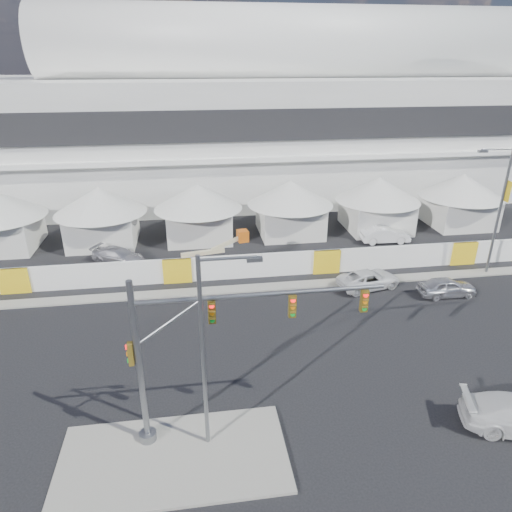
{
  "coord_description": "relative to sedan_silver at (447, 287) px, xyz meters",
  "views": [
    {
      "loc": [
        -4.55,
        -18.18,
        16.27
      ],
      "look_at": [
        -0.44,
        10.0,
        3.83
      ],
      "focal_mm": 32.0,
      "sensor_mm": 36.0,
      "label": 1
    }
  ],
  "objects": [
    {
      "name": "median_island",
      "position": [
        -19.73,
        -12.39,
        -0.64
      ],
      "size": [
        10.0,
        5.0,
        0.15
      ],
      "primitive_type": "cube",
      "color": "gray",
      "rests_on": "ground"
    },
    {
      "name": "streetlight_curb",
      "position": [
        5.05,
        3.11,
        5.28
      ],
      "size": [
        3.06,
        0.69,
        10.34
      ],
      "color": "slate",
      "rests_on": "ground"
    },
    {
      "name": "hoarding_fence",
      "position": [
        -7.73,
        5.11,
        0.29
      ],
      "size": [
        70.0,
        0.25,
        2.0
      ],
      "primitive_type": "cube",
      "color": "white",
      "rests_on": "ground"
    },
    {
      "name": "lot_car_a",
      "position": [
        -0.28,
        10.8,
        0.05
      ],
      "size": [
        1.85,
        4.73,
        1.53
      ],
      "primitive_type": "imported",
      "rotation": [
        0.0,
        0.0,
        1.52
      ],
      "color": "white",
      "rests_on": "ground"
    },
    {
      "name": "lot_car_c",
      "position": [
        -24.82,
        9.51,
        -0.03
      ],
      "size": [
        3.92,
        5.02,
        1.36
      ],
      "primitive_type": "imported",
      "rotation": [
        0.0,
        0.0,
        1.07
      ],
      "color": "silver",
      "rests_on": "ground"
    },
    {
      "name": "boom_lift",
      "position": [
        -18.11,
        6.11,
        0.19
      ],
      "size": [
        6.76,
        2.1,
        3.36
      ],
      "rotation": [
        0.0,
        0.0,
        0.19
      ],
      "color": "#D05E13",
      "rests_on": "ground"
    },
    {
      "name": "tent_row",
      "position": [
        -13.23,
        14.61,
        2.43
      ],
      "size": [
        53.4,
        8.4,
        5.4
      ],
      "color": "silver",
      "rests_on": "ground"
    },
    {
      "name": "streetlight_median",
      "position": [
        -17.95,
        -11.69,
        4.77
      ],
      "size": [
        2.57,
        0.26,
        9.28
      ],
      "color": "slate",
      "rests_on": "median_island"
    },
    {
      "name": "ground",
      "position": [
        -13.73,
        -9.39,
        -0.71
      ],
      "size": [
        160.0,
        160.0,
        0.0
      ],
      "primitive_type": "plane",
      "color": "black",
      "rests_on": "ground"
    },
    {
      "name": "sedan_silver",
      "position": [
        0.0,
        0.0,
        0.0
      ],
      "size": [
        1.75,
        4.21,
        1.43
      ],
      "primitive_type": "imported",
      "rotation": [
        0.0,
        0.0,
        1.56
      ],
      "color": "silver",
      "rests_on": "ground"
    },
    {
      "name": "pickup_curb",
      "position": [
        -5.22,
        2.1,
        -0.03
      ],
      "size": [
        3.3,
        5.27,
        1.36
      ],
      "primitive_type": "imported",
      "rotation": [
        0.0,
        0.0,
        1.8
      ],
      "color": "silver",
      "rests_on": "ground"
    },
    {
      "name": "far_curb",
      "position": [
        6.27,
        3.11,
        -0.65
      ],
      "size": [
        80.0,
        1.2,
        0.12
      ],
      "primitive_type": "cube",
      "color": "gray",
      "rests_on": "ground"
    },
    {
      "name": "stadium",
      "position": [
        -5.02,
        32.12,
        8.74
      ],
      "size": [
        80.0,
        24.8,
        21.98
      ],
      "color": "silver",
      "rests_on": "ground"
    },
    {
      "name": "traffic_mast",
      "position": [
        -18.73,
        -11.17,
        3.95
      ],
      "size": [
        10.92,
        0.79,
        8.14
      ],
      "color": "gray",
      "rests_on": "median_island"
    }
  ]
}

